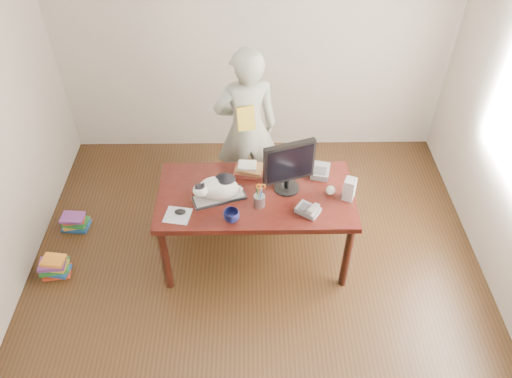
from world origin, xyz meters
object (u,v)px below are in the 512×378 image
object	(u,v)px
desk	(256,200)
cat	(217,188)
coffee_mug	(231,216)
baseball	(330,190)
book_stack	(249,169)
pen_cup	(259,200)
calculator	(320,171)
mouse	(180,212)
person	(246,129)
speaker	(349,189)
monitor	(289,165)
book_pile_a	(55,267)
keyboard	(219,197)
book_pile_b	(75,222)
phone	(308,210)

from	to	relation	value
desk	cat	world-z (taller)	cat
coffee_mug	baseball	bearing A→B (deg)	19.85
book_stack	pen_cup	bearing A→B (deg)	-67.84
desk	calculator	distance (m)	0.60
cat	mouse	world-z (taller)	cat
baseball	book_stack	xyz separation A→B (m)	(-0.66, 0.27, 0.00)
pen_cup	person	xyz separation A→B (m)	(-0.10, 0.93, 0.00)
coffee_mug	speaker	xyz separation A→B (m)	(0.93, 0.24, 0.05)
monitor	baseball	distance (m)	0.41
book_stack	book_pile_a	xyz separation A→B (m)	(-1.69, -0.46, -0.70)
cat	book_pile_a	xyz separation A→B (m)	(-1.44, -0.14, -0.79)
baseball	calculator	distance (m)	0.26
cat	book_stack	size ratio (longest dim) A/B	1.51
pen_cup	desk	bearing A→B (deg)	96.78
monitor	pen_cup	xyz separation A→B (m)	(-0.23, -0.18, -0.20)
mouse	person	world-z (taller)	person
keyboard	cat	size ratio (longest dim) A/B	1.12
cat	baseball	distance (m)	0.91
baseball	mouse	bearing A→B (deg)	-170.01
speaker	baseball	bearing A→B (deg)	-175.63
desk	monitor	world-z (taller)	monitor
coffee_mug	baseball	world-z (taller)	coffee_mug
keyboard	book_stack	distance (m)	0.39
speaker	mouse	bearing A→B (deg)	-149.60
speaker	calculator	world-z (taller)	speaker
cat	book_pile_b	xyz separation A→B (m)	(-1.41, 0.41, -0.80)
monitor	book_stack	world-z (taller)	monitor
pen_cup	person	size ratio (longest dim) A/B	0.14
monitor	coffee_mug	bearing A→B (deg)	-162.09
keyboard	calculator	bearing A→B (deg)	0.60
mouse	monitor	bearing A→B (deg)	27.37
book_pile_a	book_pile_b	bearing A→B (deg)	86.87
person	baseball	bearing A→B (deg)	117.92
keyboard	mouse	xyz separation A→B (m)	(-0.29, -0.17, 0.01)
pen_cup	calculator	xyz separation A→B (m)	(0.52, 0.38, -0.04)
calculator	book_pile_b	xyz separation A→B (m)	(-2.27, 0.11, -0.71)
book_pile_b	keyboard	bearing A→B (deg)	-15.77
phone	speaker	xyz separation A→B (m)	(0.33, 0.16, 0.07)
pen_cup	baseball	size ratio (longest dim) A/B	2.96
person	book_pile_a	distance (m)	2.08
book_pile_b	cat	bearing A→B (deg)	-16.13
phone	cat	bearing A→B (deg)	-157.23
book_stack	calculator	xyz separation A→B (m)	(0.60, -0.02, -0.01)
monitor	calculator	world-z (taller)	monitor
cat	person	size ratio (longest dim) A/B	0.25
desk	calculator	bearing A→B (deg)	16.68
keyboard	desk	bearing A→B (deg)	5.14
pen_cup	book_pile_a	bearing A→B (deg)	-177.83
calculator	book_stack	bearing A→B (deg)	-168.72
person	book_pile_b	bearing A→B (deg)	3.27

